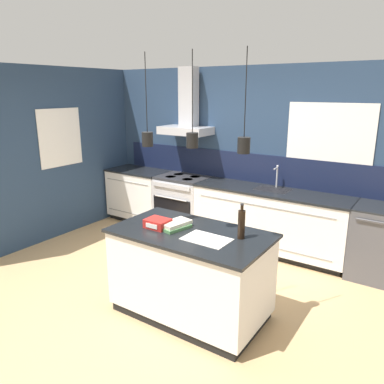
% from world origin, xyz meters
% --- Properties ---
extents(ground_plane, '(16.00, 16.00, 0.00)m').
position_xyz_m(ground_plane, '(0.00, 0.00, 0.00)').
color(ground_plane, tan).
rests_on(ground_plane, ground).
extents(wall_back, '(5.60, 2.41, 2.60)m').
position_xyz_m(wall_back, '(-0.05, 2.00, 1.36)').
color(wall_back, navy).
rests_on(wall_back, ground_plane).
extents(wall_left, '(0.08, 3.80, 2.60)m').
position_xyz_m(wall_left, '(-2.43, 0.70, 1.30)').
color(wall_left, navy).
rests_on(wall_left, ground_plane).
extents(counter_run_left, '(1.08, 0.64, 0.91)m').
position_xyz_m(counter_run_left, '(-1.83, 1.69, 0.46)').
color(counter_run_left, black).
rests_on(counter_run_left, ground_plane).
extents(counter_run_sink, '(2.22, 0.64, 1.24)m').
position_xyz_m(counter_run_sink, '(0.61, 1.69, 0.46)').
color(counter_run_sink, black).
rests_on(counter_run_sink, ground_plane).
extents(oven_range, '(0.81, 0.66, 0.91)m').
position_xyz_m(oven_range, '(-0.90, 1.69, 0.46)').
color(oven_range, '#B5B5BA').
rests_on(oven_range, ground_plane).
extents(dishwasher, '(0.59, 0.65, 0.91)m').
position_xyz_m(dishwasher, '(2.01, 1.69, 0.46)').
color(dishwasher, '#4C4C51').
rests_on(dishwasher, ground_plane).
extents(kitchen_island, '(1.56, 0.89, 0.91)m').
position_xyz_m(kitchen_island, '(0.56, -0.25, 0.46)').
color(kitchen_island, black).
rests_on(kitchen_island, ground_plane).
extents(bottle_on_island, '(0.07, 0.07, 0.34)m').
position_xyz_m(bottle_on_island, '(1.05, -0.12, 1.05)').
color(bottle_on_island, black).
rests_on(bottle_on_island, kitchen_island).
extents(book_stack, '(0.29, 0.36, 0.07)m').
position_xyz_m(book_stack, '(0.37, -0.25, 0.94)').
color(book_stack, '#4C7F4C').
rests_on(book_stack, kitchen_island).
extents(red_supply_box, '(0.23, 0.20, 0.09)m').
position_xyz_m(red_supply_box, '(0.21, -0.33, 0.95)').
color(red_supply_box, red).
rests_on(red_supply_box, kitchen_island).
extents(paper_pile, '(0.44, 0.29, 0.01)m').
position_xyz_m(paper_pile, '(0.79, -0.33, 0.91)').
color(paper_pile, silver).
rests_on(paper_pile, kitchen_island).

